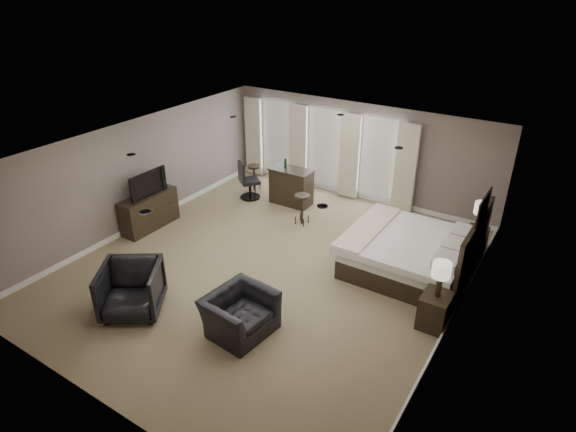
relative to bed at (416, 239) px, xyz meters
The scene contains 16 objects.
room 3.02m from the bed, 150.22° to the right, with size 7.60×8.60×2.64m.
window_bay 4.46m from the bed, 143.68° to the left, with size 5.25×0.20×2.30m.
bed is the anchor object (origin of this frame).
nightstand_near 1.76m from the bed, 58.46° to the right, with size 0.47×0.58×0.63m, color black.
nightstand_far 1.77m from the bed, 58.46° to the left, with size 0.43×0.53×0.58m, color black.
lamp_near 1.71m from the bed, 58.46° to the right, with size 0.32×0.32×0.66m, color beige.
lamp_far 1.71m from the bed, 58.46° to the left, with size 0.31×0.31×0.65m, color beige.
wall_art 1.49m from the bed, ahead, with size 0.04×0.96×0.56m, color slate.
dresser 6.24m from the bed, 165.50° to the right, with size 0.48×1.48×0.86m, color black.
tv 6.23m from the bed, 165.50° to the right, with size 1.06×0.61×0.14m, color black.
armchair_near 3.89m from the bed, 118.98° to the right, with size 1.12×0.73×0.98m, color black.
armchair_far 5.57m from the bed, 133.72° to the right, with size 1.02×0.96×1.05m, color black.
bar_counter 4.13m from the bed, 159.87° to the left, with size 1.13×0.59×0.98m, color black.
bar_stool_left 5.48m from the bed, 162.98° to the left, with size 0.35×0.35×0.74m, color black.
bar_stool_right 3.11m from the bed, 169.22° to the left, with size 0.37×0.37×0.77m, color black.
desk_chair 5.13m from the bed, 167.60° to the left, with size 0.54×0.54×1.06m, color black.
Camera 1 is at (4.92, -6.99, 5.60)m, focal length 30.00 mm.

